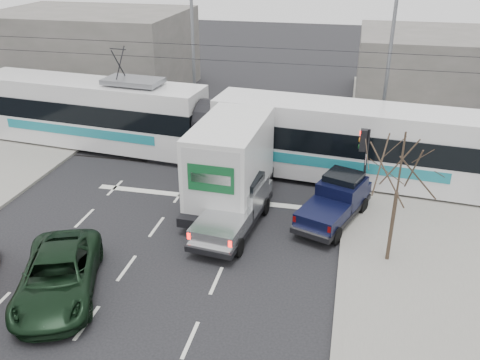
% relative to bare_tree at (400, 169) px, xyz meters
% --- Properties ---
extents(ground, '(120.00, 120.00, 0.00)m').
position_rel_bare_tree_xyz_m(ground, '(-7.60, -2.50, -3.79)').
color(ground, black).
rests_on(ground, ground).
extents(sidewalk_right, '(6.00, 60.00, 0.15)m').
position_rel_bare_tree_xyz_m(sidewalk_right, '(1.40, -2.50, -3.72)').
color(sidewalk_right, gray).
rests_on(sidewalk_right, ground).
extents(rails, '(60.00, 1.60, 0.03)m').
position_rel_bare_tree_xyz_m(rails, '(-7.60, 7.50, -3.78)').
color(rails, '#33302D').
rests_on(rails, ground).
extents(building_left, '(14.00, 10.00, 6.00)m').
position_rel_bare_tree_xyz_m(building_left, '(-21.60, 19.50, -0.79)').
color(building_left, slate).
rests_on(building_left, ground).
extents(building_right, '(12.00, 10.00, 5.00)m').
position_rel_bare_tree_xyz_m(building_right, '(4.40, 21.50, -1.29)').
color(building_right, slate).
rests_on(building_right, ground).
extents(bare_tree, '(2.40, 2.40, 5.00)m').
position_rel_bare_tree_xyz_m(bare_tree, '(0.00, 0.00, 0.00)').
color(bare_tree, '#47382B').
rests_on(bare_tree, ground).
extents(traffic_signal, '(0.44, 0.44, 3.60)m').
position_rel_bare_tree_xyz_m(traffic_signal, '(-1.13, 4.00, -1.05)').
color(traffic_signal, black).
rests_on(traffic_signal, ground).
extents(street_lamp_near, '(2.38, 0.25, 9.00)m').
position_rel_bare_tree_xyz_m(street_lamp_near, '(-0.29, 11.50, 1.32)').
color(street_lamp_near, slate).
rests_on(street_lamp_near, ground).
extents(street_lamp_far, '(2.38, 0.25, 9.00)m').
position_rel_bare_tree_xyz_m(street_lamp_far, '(-11.79, 13.50, 1.32)').
color(street_lamp_far, slate).
rests_on(street_lamp_far, ground).
extents(catenary, '(60.00, 0.20, 7.00)m').
position_rel_bare_tree_xyz_m(catenary, '(-7.60, 7.50, 0.09)').
color(catenary, black).
rests_on(catenary, ground).
extents(tram, '(27.97, 5.56, 5.68)m').
position_rel_bare_tree_xyz_m(tram, '(-8.99, 7.64, -1.78)').
color(tram, silver).
rests_on(tram, ground).
extents(silver_pickup, '(2.47, 5.59, 1.97)m').
position_rel_bare_tree_xyz_m(silver_pickup, '(-6.09, 1.34, -2.81)').
color(silver_pickup, black).
rests_on(silver_pickup, ground).
extents(box_truck, '(3.06, 7.95, 3.92)m').
position_rel_bare_tree_xyz_m(box_truck, '(-6.69, 3.74, -1.86)').
color(box_truck, black).
rests_on(box_truck, ground).
extents(navy_pickup, '(3.15, 4.87, 1.93)m').
position_rel_bare_tree_xyz_m(navy_pickup, '(-2.06, 2.76, -2.84)').
color(navy_pickup, black).
rests_on(navy_pickup, ground).
extents(green_car, '(4.16, 5.79, 1.46)m').
position_rel_bare_tree_xyz_m(green_car, '(-10.85, -4.37, -3.06)').
color(green_car, black).
rests_on(green_car, ground).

